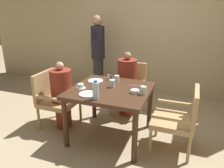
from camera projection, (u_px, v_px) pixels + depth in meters
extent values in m
plane|color=tan|center=(111.00, 136.00, 3.23)|extent=(16.00, 16.00, 0.00)
cube|color=#C6B289|center=(145.00, 27.00, 4.53)|extent=(8.00, 0.06, 2.80)
cube|color=#422819|center=(111.00, 90.00, 2.99)|extent=(1.06, 1.01, 0.05)
cylinder|color=#422819|center=(65.00, 123.00, 2.88)|extent=(0.07, 0.07, 0.69)
cylinder|color=#422819|center=(135.00, 138.00, 2.56)|extent=(0.07, 0.07, 0.69)
cylinder|color=#422819|center=(94.00, 98.00, 3.66)|extent=(0.07, 0.07, 0.69)
cylinder|color=#422819|center=(150.00, 107.00, 3.34)|extent=(0.07, 0.07, 0.69)
cube|color=tan|center=(59.00, 102.00, 3.37)|extent=(0.52, 0.52, 0.07)
cube|color=tan|center=(45.00, 85.00, 3.37)|extent=(0.05, 0.52, 0.42)
cube|color=tan|center=(67.00, 87.00, 3.53)|extent=(0.47, 0.04, 0.04)
cube|color=tan|center=(49.00, 99.00, 3.11)|extent=(0.47, 0.04, 0.04)
cylinder|color=tan|center=(80.00, 111.00, 3.57)|extent=(0.04, 0.04, 0.37)
cylinder|color=tan|center=(65.00, 124.00, 3.17)|extent=(0.04, 0.04, 0.37)
cylinder|color=tan|center=(56.00, 107.00, 3.73)|extent=(0.04, 0.04, 0.37)
cylinder|color=tan|center=(39.00, 119.00, 3.32)|extent=(0.04, 0.04, 0.37)
cylinder|color=maroon|center=(64.00, 113.00, 3.42)|extent=(0.24, 0.24, 0.44)
cylinder|color=maroon|center=(61.00, 86.00, 3.26)|extent=(0.32, 0.32, 0.49)
sphere|color=tan|center=(60.00, 66.00, 3.16)|extent=(0.12, 0.12, 0.12)
cube|color=tan|center=(128.00, 91.00, 3.82)|extent=(0.52, 0.52, 0.07)
cube|color=tan|center=(132.00, 74.00, 3.95)|extent=(0.52, 0.05, 0.42)
cube|color=tan|center=(142.00, 84.00, 3.68)|extent=(0.04, 0.47, 0.04)
cube|color=tan|center=(115.00, 81.00, 3.85)|extent=(0.04, 0.47, 0.04)
cylinder|color=tan|center=(137.00, 110.00, 3.61)|extent=(0.04, 0.04, 0.37)
cylinder|color=tan|center=(111.00, 106.00, 3.76)|extent=(0.04, 0.04, 0.37)
cylinder|color=tan|center=(143.00, 99.00, 4.02)|extent=(0.04, 0.04, 0.37)
cylinder|color=tan|center=(119.00, 96.00, 4.17)|extent=(0.04, 0.04, 0.37)
cylinder|color=maroon|center=(126.00, 102.00, 3.83)|extent=(0.24, 0.24, 0.44)
cylinder|color=maroon|center=(127.00, 75.00, 3.66)|extent=(0.32, 0.32, 0.54)
sphere|color=#997051|center=(127.00, 56.00, 3.55)|extent=(0.13, 0.13, 0.13)
cube|color=tan|center=(173.00, 121.00, 2.80)|extent=(0.52, 0.52, 0.07)
cube|color=tan|center=(195.00, 107.00, 2.64)|extent=(0.05, 0.52, 0.42)
cube|color=tan|center=(172.00, 119.00, 2.54)|extent=(0.47, 0.04, 0.04)
cube|color=tan|center=(176.00, 103.00, 2.97)|extent=(0.47, 0.04, 0.04)
cylinder|color=tan|center=(150.00, 142.00, 2.75)|extent=(0.04, 0.04, 0.37)
cylinder|color=tan|center=(157.00, 125.00, 3.16)|extent=(0.04, 0.04, 0.37)
cylinder|color=tan|center=(189.00, 150.00, 2.60)|extent=(0.04, 0.04, 0.37)
cylinder|color=tan|center=(190.00, 131.00, 3.01)|extent=(0.04, 0.04, 0.37)
cylinder|color=#2D2D33|center=(99.00, 76.00, 4.73)|extent=(0.21, 0.21, 0.77)
cylinder|color=#23232D|center=(98.00, 42.00, 4.49)|extent=(0.28, 0.28, 0.66)
sphere|color=tan|center=(97.00, 20.00, 4.35)|extent=(0.21, 0.21, 0.21)
cube|color=black|center=(94.00, 35.00, 4.29)|extent=(0.07, 0.01, 0.14)
cylinder|color=white|center=(88.00, 94.00, 2.78)|extent=(0.23, 0.23, 0.01)
cylinder|color=white|center=(95.00, 81.00, 3.28)|extent=(0.23, 0.23, 0.01)
cylinder|color=white|center=(81.00, 88.00, 2.99)|extent=(0.13, 0.13, 0.01)
cylinder|color=white|center=(81.00, 86.00, 2.98)|extent=(0.08, 0.08, 0.06)
cylinder|color=white|center=(135.00, 91.00, 2.82)|extent=(0.11, 0.11, 0.05)
cylinder|color=#A3C6DB|center=(96.00, 91.00, 2.60)|extent=(0.08, 0.08, 0.22)
cylinder|color=#3359B2|center=(95.00, 82.00, 2.56)|extent=(0.04, 0.04, 0.02)
cylinder|color=silver|center=(143.00, 90.00, 2.76)|extent=(0.08, 0.08, 0.11)
cylinder|color=silver|center=(117.00, 79.00, 3.20)|extent=(0.08, 0.08, 0.11)
cylinder|color=silver|center=(113.00, 84.00, 3.01)|extent=(0.08, 0.08, 0.11)
cylinder|color=white|center=(109.00, 77.00, 3.33)|extent=(0.03, 0.03, 0.08)
cylinder|color=#4C3D2D|center=(111.00, 78.00, 3.32)|extent=(0.03, 0.03, 0.07)
cube|color=silver|center=(136.00, 85.00, 3.09)|extent=(0.18, 0.05, 0.00)
cube|color=silver|center=(142.00, 86.00, 3.08)|extent=(0.04, 0.03, 0.00)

